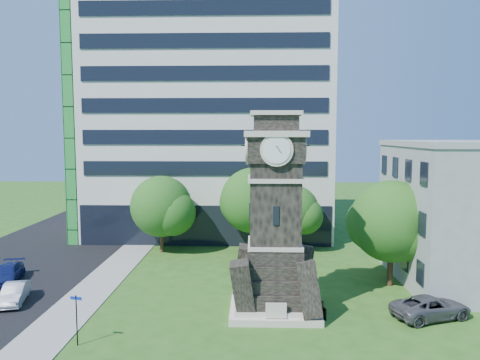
{
  "coord_description": "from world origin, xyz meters",
  "views": [
    {
      "loc": [
        1.7,
        -26.18,
        10.89
      ],
      "look_at": [
        0.72,
        7.45,
        7.58
      ],
      "focal_mm": 35.0,
      "sensor_mm": 36.0,
      "label": 1
    }
  ],
  "objects_px": {
    "clock_tower": "(275,226)",
    "car_street_mid": "(14,293)",
    "car_street_north": "(7,274)",
    "park_bench": "(309,310)",
    "street_sign": "(77,314)",
    "car_east_lot": "(431,307)"
  },
  "relations": [
    {
      "from": "clock_tower",
      "to": "car_street_mid",
      "type": "bearing_deg",
      "value": 177.47
    },
    {
      "from": "car_street_north",
      "to": "park_bench",
      "type": "height_order",
      "value": "car_street_north"
    },
    {
      "from": "clock_tower",
      "to": "car_street_mid",
      "type": "height_order",
      "value": "clock_tower"
    },
    {
      "from": "clock_tower",
      "to": "street_sign",
      "type": "bearing_deg",
      "value": -153.3
    },
    {
      "from": "car_street_mid",
      "to": "park_bench",
      "type": "relative_size",
      "value": 2.01
    },
    {
      "from": "clock_tower",
      "to": "car_east_lot",
      "type": "bearing_deg",
      "value": -6.3
    },
    {
      "from": "car_street_mid",
      "to": "street_sign",
      "type": "distance_m",
      "value": 8.8
    },
    {
      "from": "park_bench",
      "to": "street_sign",
      "type": "bearing_deg",
      "value": -178.65
    },
    {
      "from": "clock_tower",
      "to": "car_street_north",
      "type": "bearing_deg",
      "value": 166.0
    },
    {
      "from": "car_street_mid",
      "to": "car_east_lot",
      "type": "height_order",
      "value": "car_east_lot"
    },
    {
      "from": "park_bench",
      "to": "street_sign",
      "type": "distance_m",
      "value": 13.02
    },
    {
      "from": "car_east_lot",
      "to": "clock_tower",
      "type": "bearing_deg",
      "value": 63.88
    },
    {
      "from": "clock_tower",
      "to": "car_street_north",
      "type": "height_order",
      "value": "clock_tower"
    },
    {
      "from": "car_street_north",
      "to": "park_bench",
      "type": "xyz_separation_m",
      "value": [
        21.44,
        -6.21,
        -0.13
      ]
    },
    {
      "from": "car_east_lot",
      "to": "street_sign",
      "type": "relative_size",
      "value": 1.79
    },
    {
      "from": "car_street_mid",
      "to": "car_street_north",
      "type": "distance_m",
      "value": 4.9
    },
    {
      "from": "car_street_north",
      "to": "street_sign",
      "type": "distance_m",
      "value": 13.58
    },
    {
      "from": "car_east_lot",
      "to": "car_street_north",
      "type": "bearing_deg",
      "value": 58.61
    },
    {
      "from": "car_street_mid",
      "to": "car_east_lot",
      "type": "bearing_deg",
      "value": -18.22
    },
    {
      "from": "car_street_mid",
      "to": "park_bench",
      "type": "bearing_deg",
      "value": -20.73
    },
    {
      "from": "car_street_north",
      "to": "car_east_lot",
      "type": "height_order",
      "value": "car_east_lot"
    },
    {
      "from": "car_street_north",
      "to": "street_sign",
      "type": "relative_size",
      "value": 1.65
    }
  ]
}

